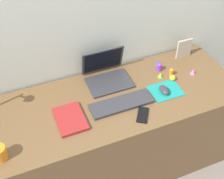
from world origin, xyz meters
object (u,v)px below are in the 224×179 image
at_px(cell_phone, 143,115).
at_px(toy_figurine_pink, 193,72).
at_px(picture_frame, 184,48).
at_px(toy_figurine_orange, 171,72).
at_px(toy_figurine_yellow, 172,78).
at_px(mouse, 164,90).
at_px(notebook_pad, 70,119).
at_px(toy_figurine_purple, 160,67).
at_px(toy_figurine_lime, 160,75).
at_px(laptop, 106,73).
at_px(keyboard, 121,104).
at_px(toy_figurine_blue, 158,63).

xyz_separation_m(cell_phone, toy_figurine_pink, (0.51, 0.22, 0.02)).
xyz_separation_m(picture_frame, toy_figurine_orange, (-0.20, -0.16, -0.05)).
bearing_deg(picture_frame, toy_figurine_yellow, -136.01).
bearing_deg(toy_figurine_yellow, mouse, -143.43).
bearing_deg(notebook_pad, toy_figurine_purple, 16.18).
distance_m(cell_phone, toy_figurine_yellow, 0.40).
distance_m(cell_phone, toy_figurine_lime, 0.40).
height_order(mouse, cell_phone, mouse).
xyz_separation_m(picture_frame, toy_figurine_pink, (-0.05, -0.21, -0.05)).
xyz_separation_m(laptop, notebook_pad, (-0.35, -0.28, -0.04)).
height_order(toy_figurine_purple, toy_figurine_yellow, toy_figurine_purple).
bearing_deg(toy_figurine_lime, toy_figurine_yellow, -46.46).
bearing_deg(toy_figurine_pink, mouse, -162.66).
distance_m(toy_figurine_lime, toy_figurine_pink, 0.24).
height_order(toy_figurine_purple, toy_figurine_lime, toy_figurine_purple).
relative_size(keyboard, toy_figurine_blue, 11.31).
bearing_deg(laptop, toy_figurine_blue, 0.53).
xyz_separation_m(laptop, toy_figurine_pink, (0.59, -0.19, -0.03)).
xyz_separation_m(notebook_pad, toy_figurine_pink, (0.94, 0.09, 0.01)).
relative_size(laptop, toy_figurine_orange, 5.29).
xyz_separation_m(toy_figurine_purple, toy_figurine_yellow, (0.03, -0.13, -0.01)).
distance_m(mouse, cell_phone, 0.26).
bearing_deg(cell_phone, toy_figurine_lime, 78.58).
relative_size(mouse, toy_figurine_orange, 1.69).
xyz_separation_m(toy_figurine_lime, toy_figurine_orange, (0.08, -0.01, 0.01)).
distance_m(laptop, picture_frame, 0.64).
distance_m(notebook_pad, toy_figurine_blue, 0.81).
bearing_deg(laptop, mouse, -42.09).
distance_m(toy_figurine_purple, toy_figurine_orange, 0.09).
xyz_separation_m(toy_figurine_blue, toy_figurine_yellow, (0.01, -0.20, 0.00)).
bearing_deg(toy_figurine_pink, picture_frame, 77.60).
relative_size(notebook_pad, toy_figurine_yellow, 5.27).
height_order(cell_phone, toy_figurine_purple, toy_figurine_purple).
xyz_separation_m(cell_phone, toy_figurine_orange, (0.36, 0.27, 0.02)).
bearing_deg(toy_figurine_lime, picture_frame, 27.92).
xyz_separation_m(picture_frame, toy_figurine_purple, (-0.25, -0.08, -0.04)).
bearing_deg(toy_figurine_purple, toy_figurine_blue, 70.55).
bearing_deg(laptop, picture_frame, 1.87).
bearing_deg(toy_figurine_orange, mouse, -134.36).
bearing_deg(toy_figurine_purple, toy_figurine_yellow, -77.60).
bearing_deg(mouse, notebook_pad, 179.94).
distance_m(cell_phone, toy_figurine_blue, 0.53).
xyz_separation_m(notebook_pad, toy_figurine_blue, (0.76, 0.28, 0.01)).
bearing_deg(mouse, toy_figurine_lime, 70.16).
bearing_deg(toy_figurine_lime, keyboard, -157.98).
relative_size(toy_figurine_pink, toy_figurine_blue, 1.17).
height_order(keyboard, toy_figurine_blue, toy_figurine_blue).
relative_size(keyboard, cell_phone, 3.20).
relative_size(cell_phone, toy_figurine_yellow, 2.81).
bearing_deg(cell_phone, toy_figurine_orange, 70.36).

